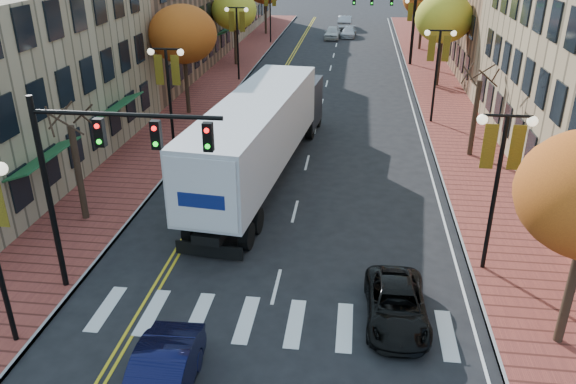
% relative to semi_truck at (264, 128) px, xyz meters
% --- Properties ---
extents(ground, '(200.00, 200.00, 0.00)m').
position_rel_semi_truck_xyz_m(ground, '(1.99, -13.88, -2.63)').
color(ground, black).
rests_on(ground, ground).
extents(sidewalk_left, '(4.00, 85.00, 0.15)m').
position_rel_semi_truck_xyz_m(sidewalk_left, '(-7.01, 18.62, -2.55)').
color(sidewalk_left, brown).
rests_on(sidewalk_left, ground).
extents(sidewalk_right, '(4.00, 85.00, 0.15)m').
position_rel_semi_truck_xyz_m(sidewalk_right, '(10.99, 18.62, -2.55)').
color(sidewalk_right, brown).
rests_on(sidewalk_right, ground).
extents(building_left_mid, '(12.00, 24.00, 11.00)m').
position_rel_semi_truck_xyz_m(building_left_mid, '(-15.01, 22.12, 2.87)').
color(building_left_mid, brown).
rests_on(building_left_mid, ground).
extents(building_right_mid, '(15.00, 24.00, 10.00)m').
position_rel_semi_truck_xyz_m(building_right_mid, '(20.49, 28.12, 2.37)').
color(building_right_mid, brown).
rests_on(building_right_mid, ground).
extents(tree_left_a, '(0.28, 0.28, 4.20)m').
position_rel_semi_truck_xyz_m(tree_left_a, '(-7.01, -5.88, -0.38)').
color(tree_left_a, '#382619').
rests_on(tree_left_a, sidewalk_left).
extents(tree_left_b, '(4.48, 4.48, 7.21)m').
position_rel_semi_truck_xyz_m(tree_left_b, '(-7.01, 10.12, 2.82)').
color(tree_left_b, '#382619').
rests_on(tree_left_b, sidewalk_left).
extents(tree_left_c, '(4.16, 4.16, 6.69)m').
position_rel_semi_truck_xyz_m(tree_left_c, '(-7.01, 26.12, 2.43)').
color(tree_left_c, '#382619').
rests_on(tree_left_c, sidewalk_left).
extents(tree_right_b, '(0.28, 0.28, 4.20)m').
position_rel_semi_truck_xyz_m(tree_right_b, '(10.99, 4.12, -0.38)').
color(tree_right_b, '#382619').
rests_on(tree_right_b, sidewalk_right).
extents(tree_right_c, '(4.48, 4.48, 7.21)m').
position_rel_semi_truck_xyz_m(tree_right_c, '(10.99, 20.12, 2.82)').
color(tree_right_c, '#382619').
rests_on(tree_right_c, sidewalk_right).
extents(lamp_left_b, '(1.96, 0.36, 6.05)m').
position_rel_semi_truck_xyz_m(lamp_left_b, '(-5.51, 2.12, 1.66)').
color(lamp_left_b, black).
rests_on(lamp_left_b, ground).
extents(lamp_left_c, '(1.96, 0.36, 6.05)m').
position_rel_semi_truck_xyz_m(lamp_left_c, '(-5.51, 20.12, 1.66)').
color(lamp_left_c, black).
rests_on(lamp_left_c, ground).
extents(lamp_left_d, '(1.96, 0.36, 6.05)m').
position_rel_semi_truck_xyz_m(lamp_left_d, '(-5.51, 38.12, 1.66)').
color(lamp_left_d, black).
rests_on(lamp_left_d, ground).
extents(lamp_right_a, '(1.96, 0.36, 6.05)m').
position_rel_semi_truck_xyz_m(lamp_right_a, '(9.49, -7.88, 1.66)').
color(lamp_right_a, black).
rests_on(lamp_right_a, ground).
extents(lamp_right_b, '(1.96, 0.36, 6.05)m').
position_rel_semi_truck_xyz_m(lamp_right_b, '(9.49, 10.12, 1.66)').
color(lamp_right_b, black).
rests_on(lamp_right_b, ground).
extents(lamp_right_c, '(1.96, 0.36, 6.05)m').
position_rel_semi_truck_xyz_m(lamp_right_c, '(9.49, 28.12, 1.66)').
color(lamp_right_c, black).
rests_on(lamp_right_c, ground).
extents(traffic_mast_near, '(6.10, 0.35, 7.00)m').
position_rel_semi_truck_xyz_m(traffic_mast_near, '(-3.49, -10.88, 2.29)').
color(traffic_mast_near, black).
rests_on(traffic_mast_near, ground).
extents(traffic_mast_far, '(6.10, 0.34, 7.00)m').
position_rel_semi_truck_xyz_m(traffic_mast_far, '(7.46, 28.12, 2.29)').
color(traffic_mast_far, black).
rests_on(traffic_mast_far, ground).
extents(semi_truck, '(4.66, 18.19, 4.50)m').
position_rel_semi_truck_xyz_m(semi_truck, '(0.00, 0.00, 0.00)').
color(semi_truck, black).
rests_on(semi_truck, ground).
extents(navy_sedan, '(1.69, 4.42, 1.44)m').
position_rel_semi_truck_xyz_m(navy_sedan, '(-0.29, -15.65, -1.91)').
color(navy_sedan, black).
rests_on(navy_sedan, ground).
extents(black_suv, '(2.03, 4.25, 1.17)m').
position_rel_semi_truck_xyz_m(black_suv, '(6.11, -11.31, -2.04)').
color(black_suv, black).
rests_on(black_suv, ground).
extents(car_far_white, '(1.86, 4.33, 1.46)m').
position_rel_semi_truck_xyz_m(car_far_white, '(1.32, 42.18, -1.90)').
color(car_far_white, silver).
rests_on(car_far_white, ground).
extents(car_far_silver, '(1.92, 4.21, 1.19)m').
position_rel_semi_truck_xyz_m(car_far_silver, '(3.21, 43.71, -2.03)').
color(car_far_silver, '#B4B5BC').
rests_on(car_far_silver, ground).
extents(car_far_oncoming, '(1.80, 5.00, 1.64)m').
position_rel_semi_truck_xyz_m(car_far_oncoming, '(2.55, 50.43, -1.81)').
color(car_far_oncoming, '#9A99A1').
rests_on(car_far_oncoming, ground).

